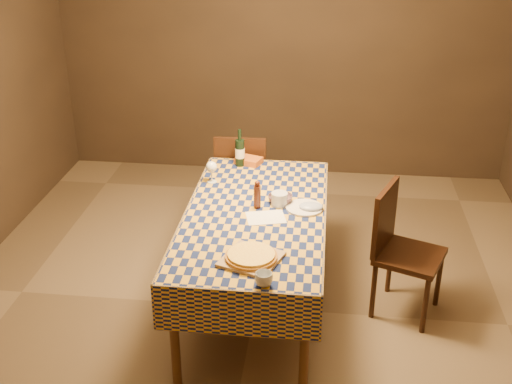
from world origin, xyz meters
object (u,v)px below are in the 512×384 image
at_px(chair_right, 399,244).
at_px(white_plate, 304,208).
at_px(dining_table, 255,223).
at_px(cutting_board, 251,259).
at_px(pizza, 251,256).
at_px(chair_far, 242,179).
at_px(bowl, 280,199).
at_px(wine_bottle, 240,152).

bearing_deg(chair_right, white_plate, -177.80).
distance_m(dining_table, chair_right, 1.00).
xyz_separation_m(cutting_board, pizza, (0.00, -0.00, 0.02)).
bearing_deg(chair_far, dining_table, -77.55).
bearing_deg(pizza, chair_far, 99.61).
distance_m(bowl, chair_far, 1.02).
relative_size(dining_table, white_plate, 7.30).
xyz_separation_m(cutting_board, chair_far, (-0.28, 1.68, -0.26)).
relative_size(pizza, bowl, 2.22).
xyz_separation_m(cutting_board, bowl, (0.11, 0.78, 0.02)).
bearing_deg(wine_bottle, dining_table, -75.06).
bearing_deg(dining_table, chair_far, 102.45).
bearing_deg(wine_bottle, chair_right, -29.23).
bearing_deg(chair_right, pizza, -142.17).
relative_size(pizza, chair_right, 0.40).
relative_size(cutting_board, pizza, 0.83).
bearing_deg(bowl, wine_bottle, 120.69).
relative_size(white_plate, chair_right, 0.27).
bearing_deg(cutting_board, white_plate, 68.38).
bearing_deg(pizza, cutting_board, 90.00).
bearing_deg(white_plate, pizza, -111.62).
bearing_deg(white_plate, cutting_board, -111.62).
distance_m(chair_far, chair_right, 1.55).
bearing_deg(chair_far, cutting_board, -80.39).
relative_size(dining_table, cutting_board, 5.93).
height_order(cutting_board, chair_far, chair_far).
bearing_deg(bowl, chair_right, -3.59).
bearing_deg(pizza, chair_right, 37.83).
bearing_deg(pizza, white_plate, 68.38).
bearing_deg(white_plate, chair_right, 2.20).
xyz_separation_m(cutting_board, chair_right, (0.93, 0.72, -0.26)).
relative_size(wine_bottle, chair_right, 0.32).
height_order(wine_bottle, chair_right, wine_bottle).
xyz_separation_m(white_plate, chair_right, (0.66, 0.03, -0.25)).
relative_size(dining_table, chair_far, 1.98).
xyz_separation_m(dining_table, pizza, (0.05, -0.60, 0.11)).
bearing_deg(chair_far, chair_right, -38.13).
distance_m(pizza, chair_far, 1.73).
bearing_deg(chair_right, dining_table, -172.94).
relative_size(chair_far, chair_right, 1.00).
bearing_deg(chair_right, wine_bottle, 150.77).
height_order(pizza, wine_bottle, wine_bottle).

